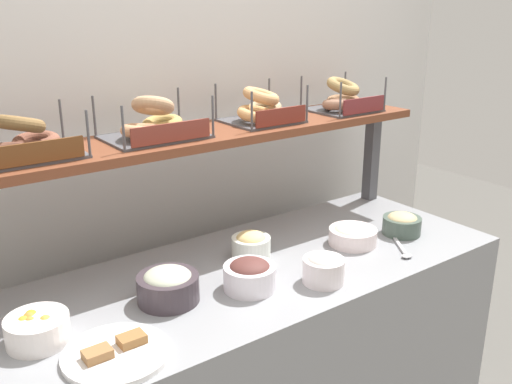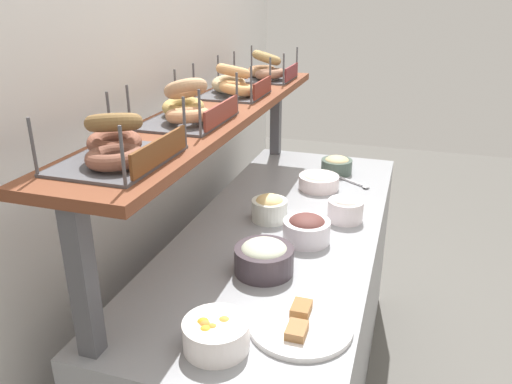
{
  "view_description": "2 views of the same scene",
  "coord_description": "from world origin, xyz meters",
  "px_view_note": "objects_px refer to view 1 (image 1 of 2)",
  "views": [
    {
      "loc": [
        -1.05,
        -1.41,
        1.72
      ],
      "look_at": [
        0.04,
        0.06,
        1.1
      ],
      "focal_mm": 40.0,
      "sensor_mm": 36.0,
      "label": 1
    },
    {
      "loc": [
        -1.68,
        -0.42,
        1.69
      ],
      "look_at": [
        -0.08,
        0.09,
        1.0
      ],
      "focal_mm": 35.4,
      "sensor_mm": 36.0,
      "label": 2
    }
  ],
  "objects_px": {
    "bagel_basket_cinnamon_raisin": "(22,143)",
    "bagel_basket_sesame": "(154,124)",
    "bowl_hummus": "(402,223)",
    "serving_plate_white": "(116,353)",
    "bowl_tuna_salad": "(168,285)",
    "bowl_egg_salad": "(251,245)",
    "bagel_basket_everything": "(343,99)",
    "bowl_chocolate_spread": "(250,274)",
    "bowl_scallion_spread": "(353,234)",
    "serving_spoon_near_plate": "(404,251)",
    "bowl_fruit_salad": "(37,329)",
    "bowl_cream_cheese": "(324,268)",
    "bagel_basket_plain": "(261,109)"
  },
  "relations": [
    {
      "from": "bagel_basket_cinnamon_raisin",
      "to": "bagel_basket_sesame",
      "type": "height_order",
      "value": "bagel_basket_sesame"
    },
    {
      "from": "bowl_hummus",
      "to": "serving_plate_white",
      "type": "distance_m",
      "value": 1.23
    },
    {
      "from": "bowl_tuna_salad",
      "to": "serving_plate_white",
      "type": "bearing_deg",
      "value": -144.45
    },
    {
      "from": "bowl_hummus",
      "to": "bagel_basket_cinnamon_raisin",
      "type": "height_order",
      "value": "bagel_basket_cinnamon_raisin"
    },
    {
      "from": "bowl_egg_salad",
      "to": "bagel_basket_everything",
      "type": "distance_m",
      "value": 0.76
    },
    {
      "from": "bowl_chocolate_spread",
      "to": "bagel_basket_sesame",
      "type": "relative_size",
      "value": 0.51
    },
    {
      "from": "bowl_scallion_spread",
      "to": "serving_spoon_near_plate",
      "type": "bearing_deg",
      "value": -62.08
    },
    {
      "from": "bowl_fruit_salad",
      "to": "bowl_chocolate_spread",
      "type": "bearing_deg",
      "value": -8.46
    },
    {
      "from": "bowl_cream_cheese",
      "to": "bowl_fruit_salad",
      "type": "distance_m",
      "value": 0.87
    },
    {
      "from": "bowl_egg_salad",
      "to": "bagel_basket_cinnamon_raisin",
      "type": "bearing_deg",
      "value": 162.86
    },
    {
      "from": "bowl_scallion_spread",
      "to": "bagel_basket_plain",
      "type": "distance_m",
      "value": 0.58
    },
    {
      "from": "bowl_fruit_salad",
      "to": "bagel_basket_everything",
      "type": "distance_m",
      "value": 1.46
    },
    {
      "from": "bowl_cream_cheese",
      "to": "bowl_chocolate_spread",
      "type": "xyz_separation_m",
      "value": [
        -0.22,
        0.11,
        -0.0
      ]
    },
    {
      "from": "bowl_cream_cheese",
      "to": "bowl_fruit_salad",
      "type": "relative_size",
      "value": 0.81
    },
    {
      "from": "serving_spoon_near_plate",
      "to": "bagel_basket_everything",
      "type": "distance_m",
      "value": 0.68
    },
    {
      "from": "bagel_basket_everything",
      "to": "bowl_hummus",
      "type": "bearing_deg",
      "value": -89.86
    },
    {
      "from": "bowl_scallion_spread",
      "to": "bowl_tuna_salad",
      "type": "xyz_separation_m",
      "value": [
        -0.76,
        0.03,
        0.02
      ]
    },
    {
      "from": "serving_plate_white",
      "to": "bagel_basket_cinnamon_raisin",
      "type": "relative_size",
      "value": 0.87
    },
    {
      "from": "bagel_basket_cinnamon_raisin",
      "to": "bagel_basket_sesame",
      "type": "xyz_separation_m",
      "value": [
        0.42,
        0.0,
        0.0
      ]
    },
    {
      "from": "serving_spoon_near_plate",
      "to": "bagel_basket_everything",
      "type": "relative_size",
      "value": 0.56
    },
    {
      "from": "serving_spoon_near_plate",
      "to": "bagel_basket_sesame",
      "type": "relative_size",
      "value": 0.47
    },
    {
      "from": "bagel_basket_sesame",
      "to": "bagel_basket_cinnamon_raisin",
      "type": "bearing_deg",
      "value": -179.61
    },
    {
      "from": "bowl_egg_salad",
      "to": "bowl_tuna_salad",
      "type": "bearing_deg",
      "value": -166.4
    },
    {
      "from": "bowl_hummus",
      "to": "bowl_cream_cheese",
      "type": "relative_size",
      "value": 1.09
    },
    {
      "from": "bowl_cream_cheese",
      "to": "bowl_hummus",
      "type": "bearing_deg",
      "value": 12.72
    },
    {
      "from": "bagel_basket_cinnamon_raisin",
      "to": "bagel_basket_everything",
      "type": "height_order",
      "value": "bagel_basket_everything"
    },
    {
      "from": "bagel_basket_cinnamon_raisin",
      "to": "bowl_hummus",
      "type": "bearing_deg",
      "value": -16.09
    },
    {
      "from": "bagel_basket_cinnamon_raisin",
      "to": "bagel_basket_sesame",
      "type": "distance_m",
      "value": 0.42
    },
    {
      "from": "bowl_egg_salad",
      "to": "bagel_basket_plain",
      "type": "xyz_separation_m",
      "value": [
        0.2,
        0.21,
        0.43
      ]
    },
    {
      "from": "bowl_cream_cheese",
      "to": "bowl_tuna_salad",
      "type": "bearing_deg",
      "value": 157.67
    },
    {
      "from": "bagel_basket_cinnamon_raisin",
      "to": "bagel_basket_plain",
      "type": "distance_m",
      "value": 0.86
    },
    {
      "from": "serving_plate_white",
      "to": "bagel_basket_plain",
      "type": "xyz_separation_m",
      "value": [
        0.82,
        0.47,
        0.47
      ]
    },
    {
      "from": "serving_plate_white",
      "to": "serving_spoon_near_plate",
      "type": "relative_size",
      "value": 1.82
    },
    {
      "from": "bowl_hummus",
      "to": "bowl_scallion_spread",
      "type": "bearing_deg",
      "value": 169.11
    },
    {
      "from": "bowl_chocolate_spread",
      "to": "serving_spoon_near_plate",
      "type": "xyz_separation_m",
      "value": [
        0.6,
        -0.11,
        -0.04
      ]
    },
    {
      "from": "bowl_chocolate_spread",
      "to": "bagel_basket_everything",
      "type": "relative_size",
      "value": 0.62
    },
    {
      "from": "bowl_tuna_salad",
      "to": "bagel_basket_cinnamon_raisin",
      "type": "distance_m",
      "value": 0.59
    },
    {
      "from": "bowl_hummus",
      "to": "bagel_basket_plain",
      "type": "bearing_deg",
      "value": 137.72
    },
    {
      "from": "bowl_scallion_spread",
      "to": "bowl_fruit_salad",
      "type": "xyz_separation_m",
      "value": [
        -1.14,
        0.04,
        0.0
      ]
    },
    {
      "from": "bowl_egg_salad",
      "to": "serving_plate_white",
      "type": "relative_size",
      "value": 0.5
    },
    {
      "from": "bowl_scallion_spread",
      "to": "serving_spoon_near_plate",
      "type": "relative_size",
      "value": 1.17
    },
    {
      "from": "bagel_basket_plain",
      "to": "serving_spoon_near_plate",
      "type": "bearing_deg",
      "value": -61.23
    },
    {
      "from": "bagel_basket_cinnamon_raisin",
      "to": "bowl_chocolate_spread",
      "type": "bearing_deg",
      "value": -35.44
    },
    {
      "from": "bagel_basket_sesame",
      "to": "bowl_cream_cheese",
      "type": "bearing_deg",
      "value": -55.95
    },
    {
      "from": "bowl_egg_salad",
      "to": "bowl_tuna_salad",
      "type": "relative_size",
      "value": 0.73
    },
    {
      "from": "bagel_basket_sesame",
      "to": "serving_spoon_near_plate",
      "type": "bearing_deg",
      "value": -34.67
    },
    {
      "from": "serving_spoon_near_plate",
      "to": "bowl_chocolate_spread",
      "type": "bearing_deg",
      "value": 169.38
    },
    {
      "from": "bowl_cream_cheese",
      "to": "bowl_fruit_salad",
      "type": "bearing_deg",
      "value": 166.76
    },
    {
      "from": "bowl_cream_cheese",
      "to": "bagel_basket_sesame",
      "type": "relative_size",
      "value": 0.42
    },
    {
      "from": "serving_plate_white",
      "to": "bowl_cream_cheese",
      "type": "bearing_deg",
      "value": -1.18
    }
  ]
}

